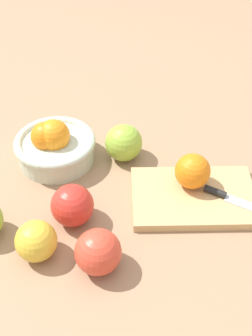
% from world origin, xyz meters
% --- Properties ---
extents(ground_plane, '(2.40, 2.40, 0.00)m').
position_xyz_m(ground_plane, '(0.00, 0.00, 0.00)').
color(ground_plane, '#997556').
extents(bowl, '(0.18, 0.18, 0.10)m').
position_xyz_m(bowl, '(-0.13, 0.14, 0.04)').
color(bowl, beige).
rests_on(bowl, ground_plane).
extents(cutting_board, '(0.27, 0.18, 0.02)m').
position_xyz_m(cutting_board, '(0.15, -0.02, 0.01)').
color(cutting_board, tan).
rests_on(cutting_board, ground_plane).
extents(orange_on_board, '(0.07, 0.07, 0.07)m').
position_xyz_m(orange_on_board, '(0.15, 0.01, 0.05)').
color(orange_on_board, orange).
rests_on(orange_on_board, cutting_board).
extents(knife, '(0.14, 0.10, 0.01)m').
position_xyz_m(knife, '(0.22, -0.04, 0.02)').
color(knife, silver).
rests_on(knife, cutting_board).
extents(apple_back_center, '(0.08, 0.08, 0.08)m').
position_xyz_m(apple_back_center, '(0.02, 0.13, 0.04)').
color(apple_back_center, '#8EB738').
rests_on(apple_back_center, ground_plane).
extents(apple_front_left, '(0.08, 0.08, 0.08)m').
position_xyz_m(apple_front_left, '(-0.16, -0.12, 0.04)').
color(apple_front_left, gold).
rests_on(apple_front_left, ground_plane).
extents(apple_front_left_2, '(0.08, 0.08, 0.08)m').
position_xyz_m(apple_front_left_2, '(-0.05, -0.16, 0.04)').
color(apple_front_left_2, '#D6422D').
rests_on(apple_front_left_2, ground_plane).
extents(apple_front_left_4, '(0.08, 0.08, 0.08)m').
position_xyz_m(apple_front_left_4, '(-0.09, -0.05, 0.04)').
color(apple_front_left_4, red).
rests_on(apple_front_left_4, ground_plane).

